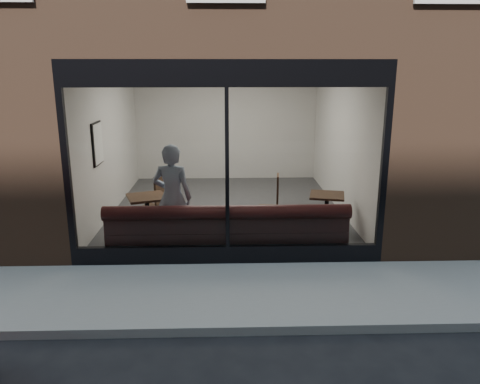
{
  "coord_description": "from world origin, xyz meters",
  "views": [
    {
      "loc": [
        -0.02,
        -5.0,
        3.09
      ],
      "look_at": [
        0.21,
        2.4,
        1.1
      ],
      "focal_mm": 35.0,
      "sensor_mm": 36.0,
      "label": 1
    }
  ],
  "objects_px": {
    "banquette": "(228,241)",
    "cafe_table_left": "(147,197)",
    "cafe_chair_left": "(152,207)",
    "cafe_table_right": "(327,195)",
    "person": "(172,197)",
    "cafe_chair_right": "(268,208)"
  },
  "relations": [
    {
      "from": "cafe_table_right",
      "to": "cafe_chair_right",
      "type": "distance_m",
      "value": 1.44
    },
    {
      "from": "banquette",
      "to": "cafe_table_left",
      "type": "distance_m",
      "value": 1.87
    },
    {
      "from": "cafe_table_right",
      "to": "cafe_chair_right",
      "type": "xyz_separation_m",
      "value": [
        -1.03,
        0.87,
        -0.5
      ]
    },
    {
      "from": "cafe_table_left",
      "to": "cafe_table_right",
      "type": "height_order",
      "value": "cafe_table_left"
    },
    {
      "from": "banquette",
      "to": "cafe_table_right",
      "type": "distance_m",
      "value": 2.21
    },
    {
      "from": "person",
      "to": "cafe_chair_right",
      "type": "xyz_separation_m",
      "value": [
        1.8,
        1.58,
        -0.68
      ]
    },
    {
      "from": "cafe_table_right",
      "to": "cafe_chair_right",
      "type": "relative_size",
      "value": 1.58
    },
    {
      "from": "cafe_table_left",
      "to": "cafe_chair_left",
      "type": "xyz_separation_m",
      "value": [
        -0.06,
        0.98,
        -0.5
      ]
    },
    {
      "from": "banquette",
      "to": "cafe_table_left",
      "type": "relative_size",
      "value": 5.9
    },
    {
      "from": "cafe_table_left",
      "to": "cafe_table_right",
      "type": "bearing_deg",
      "value": 0.24
    },
    {
      "from": "banquette",
      "to": "person",
      "type": "height_order",
      "value": "person"
    },
    {
      "from": "person",
      "to": "cafe_chair_right",
      "type": "bearing_deg",
      "value": -128.94
    },
    {
      "from": "person",
      "to": "cafe_table_right",
      "type": "height_order",
      "value": "person"
    },
    {
      "from": "cafe_table_left",
      "to": "cafe_chair_left",
      "type": "relative_size",
      "value": 1.44
    },
    {
      "from": "banquette",
      "to": "cafe_table_left",
      "type": "height_order",
      "value": "cafe_table_left"
    },
    {
      "from": "banquette",
      "to": "cafe_table_left",
      "type": "xyz_separation_m",
      "value": [
        -1.5,
        0.99,
        0.52
      ]
    },
    {
      "from": "cafe_chair_right",
      "to": "person",
      "type": "bearing_deg",
      "value": 47.58
    },
    {
      "from": "person",
      "to": "cafe_chair_left",
      "type": "bearing_deg",
      "value": -59.74
    },
    {
      "from": "person",
      "to": "cafe_chair_left",
      "type": "xyz_separation_m",
      "value": [
        -0.62,
        1.67,
        -0.68
      ]
    },
    {
      "from": "banquette",
      "to": "cafe_chair_right",
      "type": "relative_size",
      "value": 10.04
    },
    {
      "from": "person",
      "to": "cafe_table_left",
      "type": "height_order",
      "value": "person"
    },
    {
      "from": "cafe_chair_left",
      "to": "cafe_table_right",
      "type": "bearing_deg",
      "value": -178.03
    }
  ]
}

